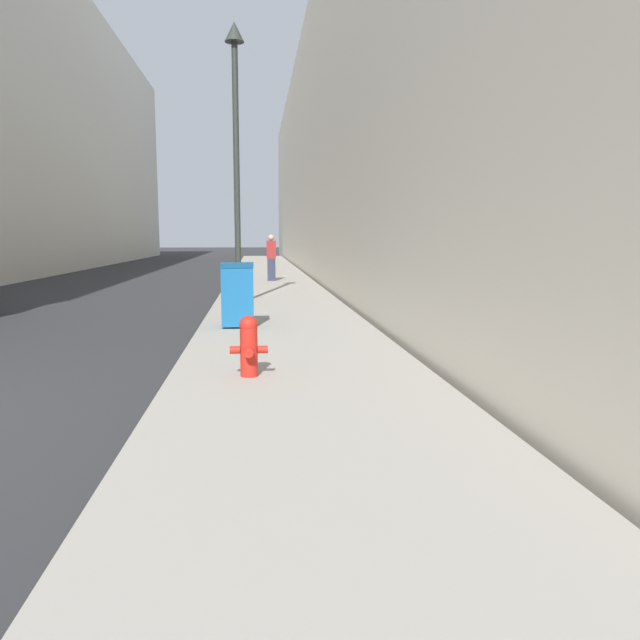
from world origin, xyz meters
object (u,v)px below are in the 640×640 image
trash_bin (238,294)px  lamppost (236,130)px  fire_hydrant (249,345)px  pedestrian_on_sidewalk (271,258)px

trash_bin → lamppost: size_ratio=0.18×
fire_hydrant → lamppost: (-0.34, 8.11, 3.76)m
fire_hydrant → pedestrian_on_sidewalk: bearing=87.7°
trash_bin → lamppost: lamppost is taller
fire_hydrant → pedestrian_on_sidewalk: pedestrian_on_sidewalk is taller
lamppost → fire_hydrant: bearing=-87.6°
lamppost → trash_bin: bearing=-88.6°
fire_hydrant → pedestrian_on_sidewalk: (0.65, 16.00, 0.48)m
lamppost → pedestrian_on_sidewalk: size_ratio=3.85×
fire_hydrant → lamppost: bearing=92.4°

